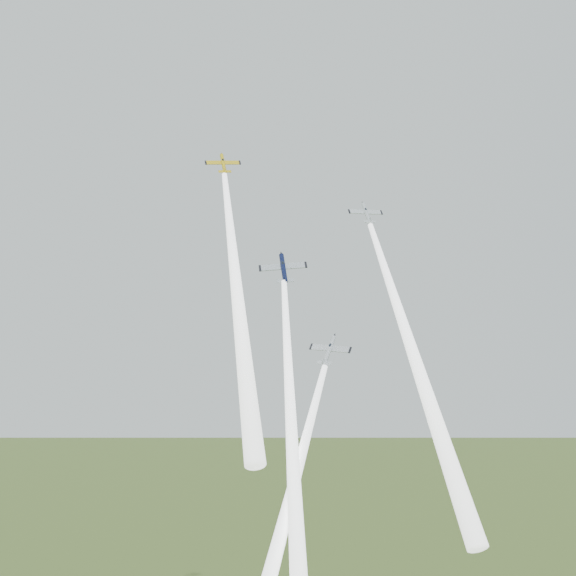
{
  "coord_description": "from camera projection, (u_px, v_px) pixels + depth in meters",
  "views": [
    {
      "loc": [
        12.08,
        -123.67,
        76.55
      ],
      "look_at": [
        0.0,
        -6.0,
        92.0
      ],
      "focal_mm": 45.0,
      "sensor_mm": 36.0,
      "label": 1
    }
  ],
  "objects": [
    {
      "name": "plane_yellow",
      "position": [
        223.0,
        164.0,
        130.96
      ],
      "size": [
        7.96,
        6.34,
        6.32
      ],
      "primitive_type": null,
      "rotation": [
        0.95,
        -0.07,
        0.32
      ],
      "color": "gold"
    },
    {
      "name": "smoke_trail_yellow",
      "position": [
        237.0,
        294.0,
        109.5
      ],
      "size": [
        13.99,
        34.97,
        48.75
      ],
      "primitive_type": null,
      "rotation": [
        -0.62,
        0.0,
        0.32
      ],
      "color": "white"
    },
    {
      "name": "plane_navy",
      "position": [
        283.0,
        268.0,
        125.58
      ],
      "size": [
        9.86,
        7.22,
        8.34
      ],
      "primitive_type": null,
      "rotation": [
        0.95,
        -0.09,
        0.17
      ],
      "color": "#0B1234"
    },
    {
      "name": "smoke_trail_navy",
      "position": [
        293.0,
        467.0,
        99.46
      ],
      "size": [
        10.14,
        43.05,
        58.98
      ],
      "primitive_type": null,
      "rotation": [
        -0.62,
        0.0,
        0.17
      ],
      "color": "white"
    },
    {
      "name": "plane_silver_right",
      "position": [
        366.0,
        213.0,
        130.68
      ],
      "size": [
        7.87,
        6.56,
        6.07
      ],
      "primitive_type": null,
      "rotation": [
        0.95,
        -0.03,
        0.36
      ],
      "color": "silver"
    },
    {
      "name": "smoke_trail_silver_right",
      "position": [
        414.0,
        358.0,
        108.93
      ],
      "size": [
        15.68,
        35.35,
        49.93
      ],
      "primitive_type": null,
      "rotation": [
        -0.62,
        0.0,
        0.36
      ],
      "color": "white"
    },
    {
      "name": "plane_silver_low",
      "position": [
        329.0,
        350.0,
        114.31
      ],
      "size": [
        8.68,
        6.77,
        6.98
      ],
      "primitive_type": null,
      "rotation": [
        0.95,
        0.1,
        -0.33
      ],
      "color": "#ADB3BC"
    },
    {
      "name": "smoke_trail_silver_low",
      "position": [
        279.0,
        539.0,
        94.66
      ],
      "size": [
        14.06,
        33.92,
        47.37
      ],
      "primitive_type": null,
      "rotation": [
        -0.62,
        0.0,
        -0.33
      ],
      "color": "white"
    }
  ]
}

